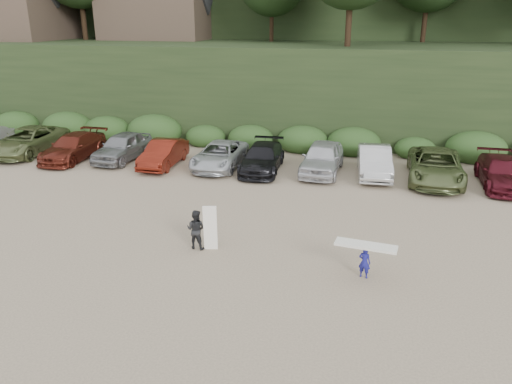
# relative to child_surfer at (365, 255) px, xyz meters

# --- Properties ---
(ground) EXTENTS (120.00, 120.00, 0.00)m
(ground) POSITION_rel_child_surfer_xyz_m (-4.97, 0.56, -0.78)
(ground) COLOR tan
(ground) RESTS_ON ground
(parked_cars) EXTENTS (33.57, 5.85, 1.62)m
(parked_cars) POSITION_rel_child_surfer_xyz_m (-9.04, 10.62, -0.04)
(parked_cars) COLOR #A3A3A8
(parked_cars) RESTS_ON ground
(child_surfer) EXTENTS (1.97, 0.80, 1.15)m
(child_surfer) POSITION_rel_child_surfer_xyz_m (0.00, 0.00, 0.00)
(child_surfer) COLOR navy
(child_surfer) RESTS_ON ground
(adult_surfer) EXTENTS (1.20, 0.62, 1.71)m
(adult_surfer) POSITION_rel_child_surfer_xyz_m (-5.84, 0.83, -0.05)
(adult_surfer) COLOR black
(adult_surfer) RESTS_ON ground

